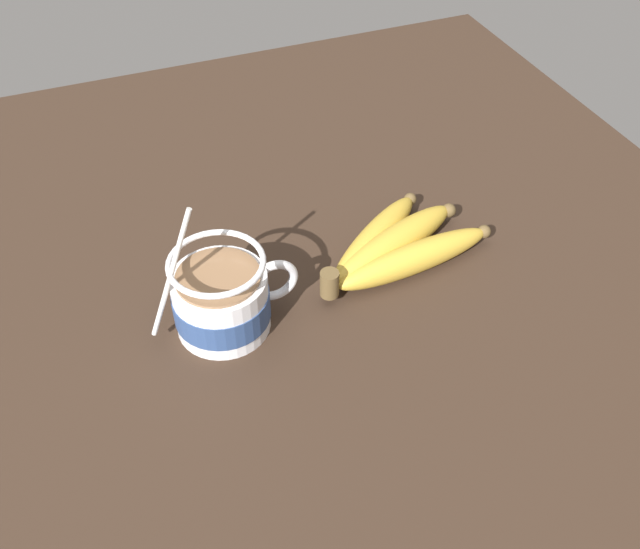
% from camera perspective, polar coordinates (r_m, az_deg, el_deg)
% --- Properties ---
extents(table, '(1.06, 1.06, 0.04)m').
position_cam_1_polar(table, '(0.78, -2.56, -1.78)').
color(table, '#332319').
rests_on(table, ground).
extents(coffee_mug, '(0.15, 0.10, 0.16)m').
position_cam_1_polar(coffee_mug, '(0.71, -7.84, -1.99)').
color(coffee_mug, silver).
rests_on(coffee_mug, table).
extents(banana_bunch, '(0.22, 0.14, 0.04)m').
position_cam_1_polar(banana_bunch, '(0.79, 6.04, 2.15)').
color(banana_bunch, brown).
rests_on(banana_bunch, table).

